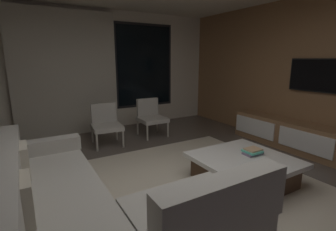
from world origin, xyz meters
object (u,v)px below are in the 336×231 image
at_px(book_stack_on_coffee_table, 253,152).
at_px(accent_chair_near_window, 151,115).
at_px(sectional_couch, 89,210).
at_px(accent_chair_by_curtain, 106,122).
at_px(media_console, 315,142).
at_px(mounted_tv, 317,75).
at_px(coffee_table, 244,170).

height_order(book_stack_on_coffee_table, accent_chair_near_window, accent_chair_near_window).
height_order(sectional_couch, book_stack_on_coffee_table, sectional_couch).
bearing_deg(accent_chair_near_window, accent_chair_by_curtain, -174.34).
xyz_separation_m(accent_chair_by_curtain, media_console, (2.84, -2.42, -0.18)).
bearing_deg(accent_chair_by_curtain, sectional_couch, -109.99).
xyz_separation_m(accent_chair_near_window, accent_chair_by_curtain, (-1.01, -0.10, 0.00)).
relative_size(accent_chair_by_curtain, mounted_tv, 0.81).
bearing_deg(accent_chair_near_window, book_stack_on_coffee_table, -83.95).
bearing_deg(sectional_couch, accent_chair_by_curtain, 70.01).
relative_size(sectional_couch, mounted_tv, 2.58).
bearing_deg(mounted_tv, accent_chair_near_window, 130.87).
bearing_deg(media_console, book_stack_on_coffee_table, -178.96).
distance_m(book_stack_on_coffee_table, mounted_tv, 1.99).
bearing_deg(media_console, accent_chair_by_curtain, 139.60).
distance_m(media_console, mounted_tv, 1.13).
bearing_deg(accent_chair_near_window, coffee_table, -88.17).
height_order(coffee_table, media_console, media_console).
relative_size(sectional_couch, accent_chair_by_curtain, 3.21).
distance_m(coffee_table, accent_chair_near_window, 2.59).
height_order(book_stack_on_coffee_table, mounted_tv, mounted_tv).
xyz_separation_m(book_stack_on_coffee_table, accent_chair_near_window, (-0.27, 2.55, 0.04)).
distance_m(book_stack_on_coffee_table, accent_chair_near_window, 2.56).
distance_m(accent_chair_by_curtain, media_console, 3.73).
distance_m(accent_chair_near_window, accent_chair_by_curtain, 1.02).
bearing_deg(accent_chair_by_curtain, coffee_table, -66.14).
relative_size(coffee_table, media_console, 0.37).
height_order(book_stack_on_coffee_table, media_console, media_console).
bearing_deg(accent_chair_by_curtain, book_stack_on_coffee_table, -62.31).
distance_m(book_stack_on_coffee_table, media_console, 1.56).
xyz_separation_m(accent_chair_near_window, media_console, (1.83, -2.52, -0.18)).
bearing_deg(mounted_tv, accent_chair_by_curtain, 143.70).
relative_size(accent_chair_near_window, mounted_tv, 0.81).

